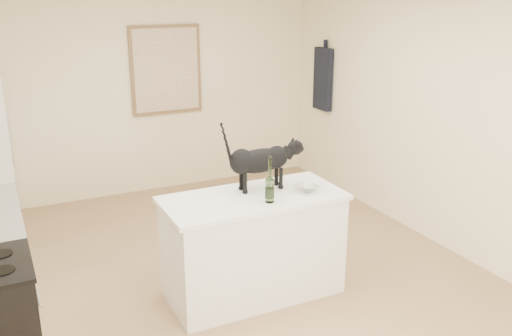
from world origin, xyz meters
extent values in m
plane|color=#9F7B54|center=(0.00, 0.00, 0.00)|extent=(5.50, 5.50, 0.00)
plane|color=beige|center=(0.00, 2.75, 1.30)|extent=(4.50, 0.00, 4.50)
plane|color=beige|center=(0.00, -2.75, 1.30)|extent=(4.50, 0.00, 4.50)
plane|color=beige|center=(2.25, 0.00, 1.30)|extent=(0.00, 5.50, 5.50)
cube|color=white|center=(0.10, -0.20, 0.43)|extent=(1.44, 0.67, 0.86)
cube|color=white|center=(0.10, -0.20, 0.88)|extent=(1.50, 0.70, 0.04)
cube|color=brown|center=(0.30, 2.72, 1.55)|extent=(0.90, 0.03, 1.10)
cube|color=beige|center=(0.30, 2.70, 1.55)|extent=(0.82, 0.00, 1.02)
cube|color=black|center=(2.19, 2.05, 1.40)|extent=(0.08, 0.34, 0.80)
cylinder|color=#345F26|center=(0.16, -0.38, 1.07)|extent=(0.07, 0.07, 0.33)
imported|color=white|center=(0.55, -0.30, 0.92)|extent=(0.27, 0.27, 0.05)
cube|color=beige|center=(-1.60, 2.44, 1.32)|extent=(0.02, 0.16, 0.20)
camera|label=1|loc=(-1.75, -4.05, 2.53)|focal=39.03mm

